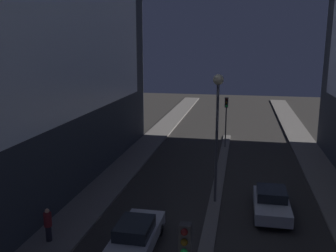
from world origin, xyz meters
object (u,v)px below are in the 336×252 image
(car_left_lane, at_px, (136,235))
(street_lamp, at_px, (218,109))
(car_right_lane, at_px, (271,203))
(pedestrian_on_left_sidewalk, at_px, (48,224))
(traffic_light_mid, at_px, (226,111))

(car_left_lane, bearing_deg, street_lamp, 61.86)
(street_lamp, relative_size, car_right_lane, 1.84)
(car_right_lane, relative_size, pedestrian_on_left_sidewalk, 2.51)
(street_lamp, distance_m, car_left_lane, 8.53)
(street_lamp, distance_m, car_right_lane, 6.12)
(car_right_lane, bearing_deg, pedestrian_on_left_sidewalk, -153.85)
(traffic_light_mid, relative_size, car_right_lane, 1.11)
(traffic_light_mid, relative_size, street_lamp, 0.60)
(car_left_lane, height_order, pedestrian_on_left_sidewalk, pedestrian_on_left_sidewalk)
(traffic_light_mid, relative_size, pedestrian_on_left_sidewalk, 2.78)
(street_lamp, bearing_deg, pedestrian_on_left_sidewalk, -139.96)
(traffic_light_mid, xyz_separation_m, car_right_lane, (3.24, -13.64, -2.76))
(traffic_light_mid, bearing_deg, car_left_lane, -99.85)
(car_left_lane, relative_size, car_right_lane, 1.08)
(car_right_lane, distance_m, pedestrian_on_left_sidewalk, 12.03)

